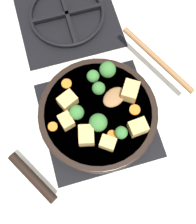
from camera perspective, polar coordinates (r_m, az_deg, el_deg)
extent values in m
plane|color=silver|center=(0.90, 0.00, -1.48)|extent=(2.40, 2.40, 0.00)
cube|color=black|center=(0.89, 0.00, -1.41)|extent=(0.31, 0.31, 0.01)
torus|color=black|center=(0.88, 0.00, -1.11)|extent=(0.24, 0.24, 0.01)
cube|color=black|center=(0.88, 0.00, -1.11)|extent=(0.01, 0.23, 0.01)
cube|color=black|center=(0.88, 0.00, -1.11)|extent=(0.23, 0.01, 0.01)
cube|color=black|center=(1.05, -5.64, 16.98)|extent=(0.31, 0.31, 0.01)
torus|color=black|center=(1.04, -5.73, 17.48)|extent=(0.24, 0.24, 0.01)
cube|color=black|center=(1.04, -5.73, 17.48)|extent=(0.01, 0.23, 0.01)
cube|color=black|center=(1.04, -5.73, 17.48)|extent=(0.23, 0.01, 0.01)
cylinder|color=black|center=(0.85, 0.00, -0.51)|extent=(0.31, 0.31, 0.05)
cylinder|color=#5B3316|center=(0.85, 0.00, -0.43)|extent=(0.29, 0.29, 0.04)
torus|color=black|center=(0.83, 0.00, -0.09)|extent=(0.32, 0.32, 0.01)
cylinder|color=black|center=(0.82, -11.89, -11.64)|extent=(0.10, 0.15, 0.02)
ellipsoid|color=olive|center=(0.83, 2.99, 2.73)|extent=(0.08, 0.07, 0.01)
cylinder|color=olive|center=(0.89, 10.85, 9.41)|extent=(0.13, 0.24, 0.02)
cube|color=tan|center=(0.80, 7.31, -2.79)|extent=(0.05, 0.04, 0.04)
cube|color=tan|center=(0.79, -2.14, -4.30)|extent=(0.05, 0.06, 0.04)
cube|color=tan|center=(0.79, 1.55, -5.75)|extent=(0.05, 0.05, 0.03)
cube|color=tan|center=(0.82, -5.58, 2.09)|extent=(0.06, 0.05, 0.04)
cube|color=tan|center=(0.81, -5.82, -1.64)|extent=(0.04, 0.05, 0.03)
cube|color=tan|center=(0.83, 5.92, 3.84)|extent=(0.06, 0.06, 0.04)
cylinder|color=#709956|center=(0.85, -0.89, 6.05)|extent=(0.01, 0.01, 0.01)
sphere|color=#387533|center=(0.84, -0.91, 6.58)|extent=(0.03, 0.03, 0.03)
cylinder|color=#709956|center=(0.86, 1.73, 7.10)|extent=(0.01, 0.01, 0.01)
sphere|color=#387533|center=(0.84, 1.77, 7.76)|extent=(0.04, 0.04, 0.04)
cylinder|color=#709956|center=(0.80, 4.18, -4.10)|extent=(0.01, 0.01, 0.01)
sphere|color=#387533|center=(0.79, 4.27, -3.77)|extent=(0.03, 0.03, 0.03)
cylinder|color=#709956|center=(0.84, 0.12, 3.87)|extent=(0.01, 0.01, 0.01)
sphere|color=#387533|center=(0.82, 0.12, 4.37)|extent=(0.04, 0.04, 0.04)
cylinder|color=#709956|center=(0.82, -3.85, -0.52)|extent=(0.01, 0.01, 0.01)
sphere|color=#387533|center=(0.80, -3.94, -0.07)|extent=(0.04, 0.04, 0.04)
cylinder|color=#709956|center=(0.81, 0.03, -2.41)|extent=(0.01, 0.01, 0.01)
sphere|color=#387533|center=(0.79, 0.03, -1.94)|extent=(0.05, 0.05, 0.05)
cylinder|color=orange|center=(0.81, 2.56, -4.17)|extent=(0.02, 0.02, 0.01)
cylinder|color=orange|center=(0.83, 6.74, 0.41)|extent=(0.03, 0.03, 0.01)
cylinder|color=orange|center=(0.86, -5.78, 5.18)|extent=(0.03, 0.03, 0.01)
cylinder|color=orange|center=(0.82, -8.27, -2.66)|extent=(0.03, 0.03, 0.01)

